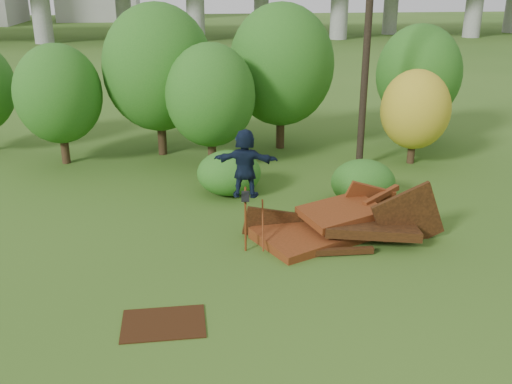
{
  "coord_description": "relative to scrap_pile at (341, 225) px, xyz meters",
  "views": [
    {
      "loc": [
        -2.88,
        -12.69,
        7.14
      ],
      "look_at": [
        -0.8,
        2.0,
        1.6
      ],
      "focal_mm": 40.0,
      "sensor_mm": 36.0,
      "label": 1
    }
  ],
  "objects": [
    {
      "name": "skateboard",
      "position": [
        -2.84,
        -0.23,
        1.14
      ],
      "size": [
        0.31,
        0.82,
        0.08
      ],
      "rotation": [
        0.0,
        0.0,
        1.45
      ],
      "color": "black",
      "rests_on": "grind_rail"
    },
    {
      "name": "ground",
      "position": [
        -1.73,
        -2.14,
        -0.38
      ],
      "size": [
        240.0,
        240.0,
        0.0
      ],
      "primitive_type": "plane",
      "color": "#2D5116",
      "rests_on": "ground"
    },
    {
      "name": "flat_plate",
      "position": [
        -5.13,
        -3.88,
        -0.36
      ],
      "size": [
        1.84,
        1.32,
        0.03
      ],
      "primitive_type": "cube",
      "rotation": [
        0.0,
        0.0,
        -0.01
      ],
      "color": "black",
      "rests_on": "ground"
    },
    {
      "name": "tree_0",
      "position": [
        -9.24,
        8.63,
        2.49
      ],
      "size": [
        3.45,
        3.45,
        4.86
      ],
      "color": "black",
      "rests_on": "ground"
    },
    {
      "name": "tree_5",
      "position": [
        6.3,
        9.83,
        2.78
      ],
      "size": [
        3.81,
        3.81,
        5.36
      ],
      "color": "black",
      "rests_on": "ground"
    },
    {
      "name": "scrap_pile",
      "position": [
        0.0,
        0.0,
        0.0
      ],
      "size": [
        5.9,
        3.27,
        2.26
      ],
      "color": "#50270E",
      "rests_on": "ground"
    },
    {
      "name": "tree_3",
      "position": [
        -0.04,
        9.66,
        3.31
      ],
      "size": [
        4.54,
        4.54,
        6.31
      ],
      "color": "black",
      "rests_on": "ground"
    },
    {
      "name": "shrub_left",
      "position": [
        -2.89,
        4.07,
        0.4
      ],
      "size": [
        2.26,
        2.08,
        1.56
      ],
      "primitive_type": "ellipsoid",
      "color": "#185516",
      "rests_on": "ground"
    },
    {
      "name": "grind_rail",
      "position": [
        -2.81,
        0.04,
        0.59
      ],
      "size": [
        0.24,
        1.43,
        1.45
      ],
      "color": "maroon",
      "rests_on": "ground"
    },
    {
      "name": "tree_4",
      "position": [
        4.9,
        6.63,
        1.86
      ],
      "size": [
        2.79,
        2.79,
        3.85
      ],
      "color": "black",
      "rests_on": "ground"
    },
    {
      "name": "tree_2",
      "position": [
        -3.27,
        7.23,
        2.54
      ],
      "size": [
        3.51,
        3.51,
        4.95
      ],
      "color": "black",
      "rests_on": "ground"
    },
    {
      "name": "shrub_right",
      "position": [
        1.47,
        2.49,
        0.39
      ],
      "size": [
        2.16,
        1.98,
        1.53
      ],
      "primitive_type": "ellipsoid",
      "color": "#185516",
      "rests_on": "ground"
    },
    {
      "name": "utility_pole",
      "position": [
        2.65,
        6.49,
        5.19
      ],
      "size": [
        1.4,
        0.28,
        10.99
      ],
      "color": "black",
      "rests_on": "ground"
    },
    {
      "name": "tree_1",
      "position": [
        -5.28,
        9.38,
        3.34
      ],
      "size": [
        4.56,
        4.56,
        6.34
      ],
      "color": "black",
      "rests_on": "ground"
    },
    {
      "name": "skater",
      "position": [
        -2.84,
        -0.23,
        2.11
      ],
      "size": [
        1.85,
        0.97,
        1.9
      ],
      "primitive_type": "imported",
      "rotation": [
        0.0,
        0.0,
        2.9
      ],
      "color": "#111B31",
      "rests_on": "skateboard"
    }
  ]
}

